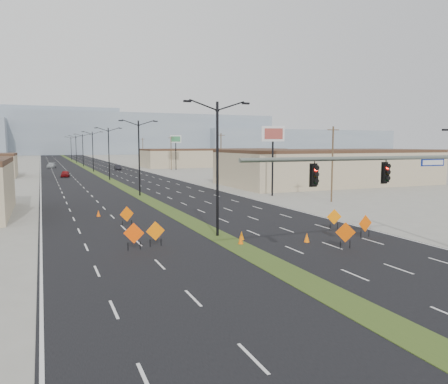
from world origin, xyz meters
name	(u,v)px	position (x,y,z in m)	size (l,w,h in m)	color
ground	(306,282)	(0.00, 0.00, 0.00)	(600.00, 600.00, 0.00)	gray
road_surface	(92,171)	(0.00, 100.00, 0.00)	(25.00, 400.00, 0.02)	black
median_strip	(92,171)	(0.00, 100.00, 0.00)	(2.00, 400.00, 0.04)	#374F1C
building_se_near	(328,168)	(34.00, 45.00, 2.75)	(36.00, 18.00, 5.50)	tan
building_se_far	(214,158)	(38.00, 110.00, 2.50)	(44.00, 16.00, 5.00)	tan
mesa_center	(119,134)	(40.00, 300.00, 14.00)	(220.00, 50.00, 28.00)	gray
mesa_east	(295,142)	(180.00, 290.00, 9.00)	(160.00, 50.00, 18.00)	gray
mesa_backdrop	(12,131)	(-30.00, 320.00, 16.00)	(140.00, 50.00, 32.00)	gray
signal_mast	(409,179)	(8.56, 2.00, 4.79)	(16.30, 0.60, 8.00)	slate
streetlight_0	(217,164)	(0.00, 12.00, 5.42)	(5.15, 0.24, 10.02)	black
streetlight_1	(139,155)	(0.00, 40.00, 5.42)	(5.15, 0.24, 10.02)	black
streetlight_2	(109,152)	(0.00, 68.00, 5.42)	(5.15, 0.24, 10.02)	black
streetlight_3	(93,150)	(0.00, 96.00, 5.42)	(5.15, 0.24, 10.02)	black
streetlight_4	(83,149)	(0.00, 124.00, 5.42)	(5.15, 0.24, 10.02)	black
streetlight_5	(76,148)	(0.00, 152.00, 5.42)	(5.15, 0.24, 10.02)	black
streetlight_6	(71,148)	(0.00, 180.00, 5.42)	(5.15, 0.24, 10.02)	black
utility_pole_0	(332,163)	(20.00, 25.00, 4.67)	(1.60, 0.20, 9.00)	#4C3823
utility_pole_1	(221,156)	(20.00, 60.00, 4.67)	(1.60, 0.20, 9.00)	#4C3823
utility_pole_2	(171,153)	(20.00, 95.00, 4.67)	(1.60, 0.20, 9.00)	#4C3823
utility_pole_3	(143,151)	(20.00, 130.00, 4.67)	(1.60, 0.20, 9.00)	#4C3823
car_left	(65,174)	(-7.53, 79.20, 0.69)	(1.62, 4.03, 1.37)	maroon
car_mid	(118,168)	(6.76, 100.43, 0.64)	(1.36, 3.90, 1.29)	black
car_far	(51,165)	(-9.39, 118.59, 0.76)	(2.12, 5.22, 1.51)	#A1A6AA
construction_sign_0	(134,234)	(-6.68, 10.02, 1.08)	(1.28, 0.56, 1.82)	#F94A05
construction_sign_1	(155,232)	(-5.13, 10.48, 1.02)	(1.30, 0.11, 1.73)	orange
construction_sign_2	(127,215)	(-5.59, 18.56, 1.01)	(1.22, 0.47, 1.71)	#FF6605
construction_sign_3	(345,233)	(6.30, 4.99, 1.06)	(1.26, 0.54, 1.79)	#D74E04
construction_sign_4	(334,218)	(9.71, 10.75, 0.98)	(1.22, 0.36, 1.67)	orange
construction_sign_5	(365,224)	(9.99, 7.38, 1.00)	(1.27, 0.13, 1.69)	#E25204
cone_0	(241,240)	(0.46, 8.82, 0.32)	(0.38, 0.38, 0.63)	#EF5E05
cone_1	(307,238)	(5.05, 7.63, 0.34)	(0.40, 0.40, 0.67)	#FF6C05
cone_2	(242,236)	(1.12, 10.11, 0.33)	(0.39, 0.39, 0.65)	orange
cone_3	(98,213)	(-7.20, 24.70, 0.31)	(0.37, 0.37, 0.62)	#FB5A05
pole_sign_east_near	(273,139)	(16.43, 33.16, 7.57)	(2.96, 1.39, 9.29)	black
pole_sign_east_far	(176,142)	(21.47, 95.56, 7.56)	(3.05, 0.65, 9.28)	black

